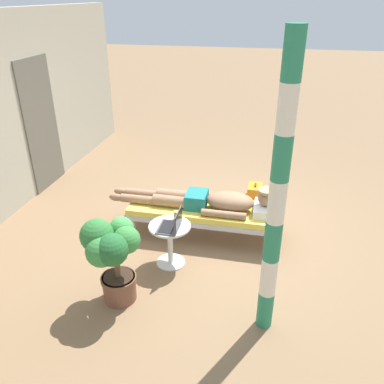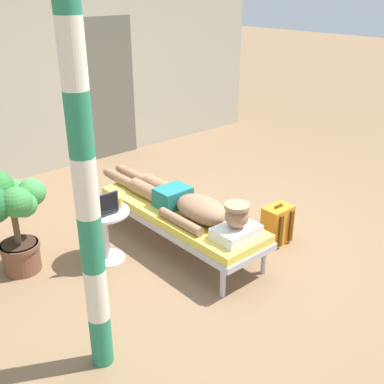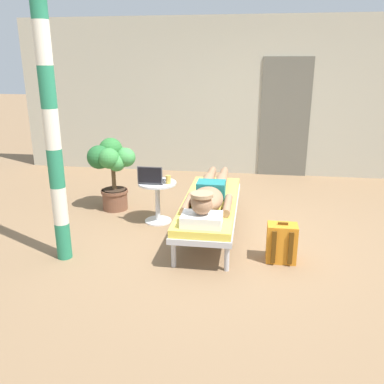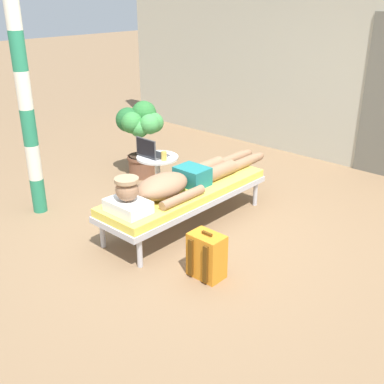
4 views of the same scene
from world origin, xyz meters
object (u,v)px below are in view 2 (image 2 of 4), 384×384
Objects in this scene: lounge_chair at (180,215)px; potted_plant at (8,210)px; person_reclining at (186,203)px; side_table at (105,227)px; backpack at (277,225)px; porch_post at (86,187)px; drink_glass at (119,203)px; laptop at (100,209)px.

lounge_chair is 2.03× the size of potted_plant.
person_reclining reaches higher than side_table.
potted_plant reaches higher than backpack.
potted_plant reaches higher than side_table.
potted_plant is (-2.22, 1.25, 0.43)m from backpack.
side_table is 0.54× the size of potted_plant.
potted_plant is at bearing 89.82° from porch_post.
lounge_chair is 1.94m from porch_post.
lounge_chair is 18.80× the size of drink_glass.
side_table is 1.23× the size of backpack.
side_table is 0.27m from drink_glass.
drink_glass is at bearing 50.85° from porch_post.
porch_post reaches higher than drink_glass.
lounge_chair is 0.20m from person_reclining.
drink_glass reaches higher than lounge_chair.
potted_plant is at bearing 154.23° from drink_glass.
person_reclining is 20.75× the size of drink_glass.
backpack is at bearing -36.56° from lounge_chair.
backpack is (0.80, -0.50, -0.32)m from person_reclining.
porch_post is at bearing -122.09° from laptop.
porch_post reaches higher than person_reclining.
laptop reaches higher than side_table.
porch_post reaches higher than laptop.
lounge_chair is 6.34× the size of laptop.
laptop reaches higher than drink_glass.
side_table is at bearing 40.52° from laptop.
backpack is 2.59m from potted_plant.
lounge_chair is at bearing 30.92° from porch_post.
lounge_chair is 1.59m from potted_plant.
drink_glass is (-0.54, 0.23, 0.23)m from lounge_chair.
drink_glass is at bearing 2.83° from laptop.
person_reclining is 0.81× the size of porch_post.
potted_plant is (-0.88, 0.43, 0.06)m from drink_glass.
side_table is 5.00× the size of drink_glass.
side_table is (-0.69, 0.37, -0.16)m from person_reclining.
lounge_chair is 0.82m from laptop.
laptop reaches higher than person_reclining.
porch_post is at bearing -123.10° from side_table.
laptop is 1.79m from backpack.
potted_plant reaches higher than lounge_chair.
drink_glass is 0.11× the size of potted_plant.
backpack is at bearing -30.09° from side_table.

